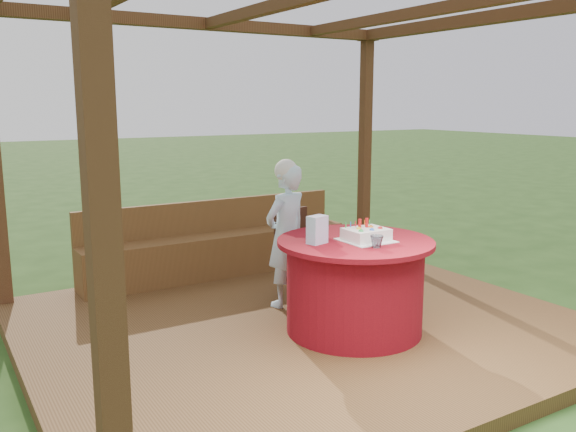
# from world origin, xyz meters

# --- Properties ---
(ground) EXTENTS (60.00, 60.00, 0.00)m
(ground) POSITION_xyz_m (0.00, 0.00, 0.00)
(ground) COLOR #244617
(ground) RESTS_ON ground
(deck) EXTENTS (4.50, 4.00, 0.12)m
(deck) POSITION_xyz_m (0.00, 0.00, 0.06)
(deck) COLOR brown
(deck) RESTS_ON ground
(pergola) EXTENTS (4.50, 4.00, 2.72)m
(pergola) POSITION_xyz_m (0.00, 0.00, 2.41)
(pergola) COLOR brown
(pergola) RESTS_ON deck
(bench) EXTENTS (3.00, 0.42, 0.80)m
(bench) POSITION_xyz_m (0.00, 1.72, 0.38)
(bench) COLOR brown
(bench) RESTS_ON deck
(table) EXTENTS (1.26, 1.26, 0.77)m
(table) POSITION_xyz_m (0.23, -0.41, 0.51)
(table) COLOR maroon
(table) RESTS_ON deck
(chair) EXTENTS (0.44, 0.44, 0.84)m
(chair) POSITION_xyz_m (0.36, 0.66, 0.57)
(chair) COLOR #381C11
(chair) RESTS_ON deck
(elderly_woman) EXTENTS (0.55, 0.43, 1.36)m
(elderly_woman) POSITION_xyz_m (0.10, 0.44, 0.80)
(elderly_woman) COLOR #A7DBF8
(elderly_woman) RESTS_ON deck
(birthday_cake) EXTENTS (0.37, 0.37, 0.17)m
(birthday_cake) POSITION_xyz_m (0.28, -0.49, 0.94)
(birthday_cake) COLOR white
(birthday_cake) RESTS_ON table
(gift_bag) EXTENTS (0.17, 0.14, 0.22)m
(gift_bag) POSITION_xyz_m (-0.11, -0.36, 1.00)
(gift_bag) COLOR #E191C1
(gift_bag) RESTS_ON table
(drinking_glass) EXTENTS (0.13, 0.13, 0.09)m
(drinking_glass) POSITION_xyz_m (0.20, -0.71, 0.94)
(drinking_glass) COLOR silver
(drinking_glass) RESTS_ON table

